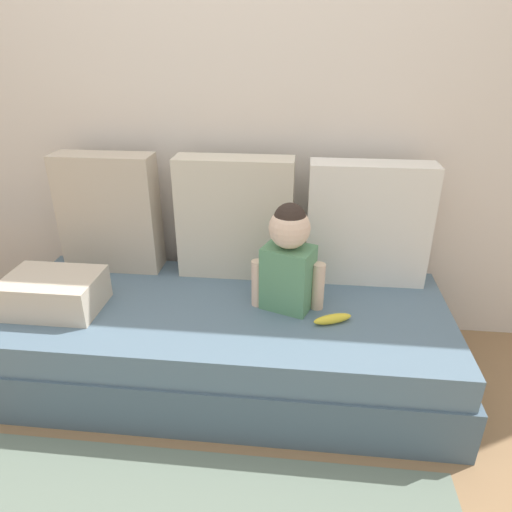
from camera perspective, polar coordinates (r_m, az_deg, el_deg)
name	(u,v)px	position (r m, az deg, el deg)	size (l,w,h in m)	color
ground_plane	(228,373)	(2.30, -3.49, -14.29)	(12.00, 12.00, 0.00)	#93704C
back_wall	(240,98)	(2.34, -1.98, 18.99)	(5.24, 0.10, 2.42)	silver
couch	(227,341)	(2.19, -3.62, -10.44)	(2.04, 0.85, 0.39)	#495F70
throw_pillow_left	(110,213)	(2.41, -17.65, 5.08)	(0.48, 0.16, 0.59)	#C1B29E
throw_pillow_center	(235,218)	(2.24, -2.60, 4.73)	(0.56, 0.16, 0.59)	beige
throw_pillow_right	(368,224)	(2.24, 13.64, 3.88)	(0.57, 0.16, 0.58)	silver
toddler	(289,256)	(1.96, 4.06, -0.04)	(0.32, 0.21, 0.48)	#568E66
banana	(333,319)	(1.97, 9.45, -7.67)	(0.17, 0.04, 0.04)	yellow
folded_blanket	(54,293)	(2.20, -23.70, -4.17)	(0.40, 0.28, 0.16)	beige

